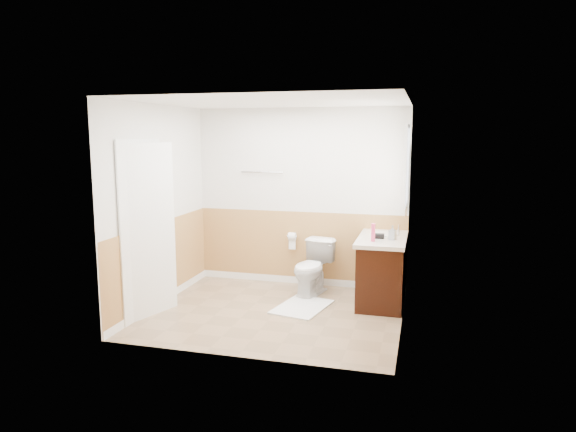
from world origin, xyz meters
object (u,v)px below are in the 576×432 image
(vanity_cabinet, at_px, (382,272))
(soap_dispenser, at_px, (392,233))
(bath_mat, at_px, (302,307))
(lotion_bottle, at_px, (373,232))
(toilet, at_px, (312,268))

(vanity_cabinet, xyz_separation_m, soap_dispenser, (0.12, -0.14, 0.54))
(bath_mat, xyz_separation_m, lotion_bottle, (0.83, 0.19, 0.95))
(bath_mat, distance_m, vanity_cabinet, 1.12)
(soap_dispenser, bearing_deg, bath_mat, -161.55)
(soap_dispenser, bearing_deg, toilet, 167.96)
(vanity_cabinet, relative_size, soap_dispenser, 6.22)
(bath_mat, bearing_deg, soap_dispenser, 18.45)
(bath_mat, height_order, lotion_bottle, lotion_bottle)
(toilet, xyz_separation_m, lotion_bottle, (0.83, -0.39, 0.60))
(lotion_bottle, distance_m, soap_dispenser, 0.28)
(toilet, xyz_separation_m, soap_dispenser, (1.05, -0.22, 0.57))
(bath_mat, distance_m, soap_dispenser, 1.45)
(lotion_bottle, bearing_deg, bath_mat, -167.36)
(vanity_cabinet, distance_m, lotion_bottle, 0.64)
(lotion_bottle, bearing_deg, toilet, 154.97)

